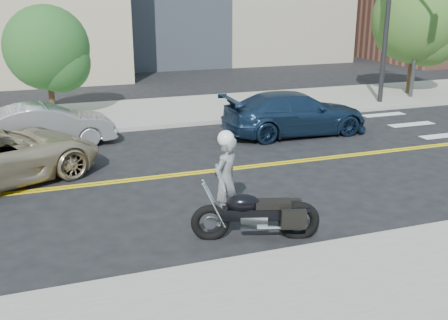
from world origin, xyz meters
TOP-DOWN VIEW (x-y plane):
  - ground_plane at (0.00, 0.00)m, footprint 120.00×120.00m
  - sidewalk_far at (0.00, 7.50)m, footprint 60.00×5.00m
  - lamp_post at (12.00, 6.50)m, footprint 0.16×0.16m
  - motorcyclist at (-0.36, -3.30)m, footprint 0.82×0.78m
  - motorcycle at (-0.03, -4.15)m, footprint 2.54×1.41m
  - parked_car_silver at (-3.72, 3.91)m, footprint 4.29×1.97m
  - parked_car_blue at (4.30, 2.80)m, footprint 5.01×2.06m
  - tree_far_a at (-3.40, 7.85)m, footprint 3.11×3.11m
  - tree_far_b at (12.52, 7.32)m, footprint 3.97×3.97m

SIDE VIEW (x-z plane):
  - ground_plane at x=0.00m, z-range 0.00..0.00m
  - sidewalk_far at x=0.00m, z-range 0.00..0.15m
  - parked_car_silver at x=-3.72m, z-range 0.00..1.36m
  - parked_car_blue at x=4.30m, z-range 0.00..1.45m
  - motorcycle at x=-0.03m, z-range 0.00..1.48m
  - motorcyclist at x=-0.36m, z-range 0.00..2.00m
  - tree_far_a at x=-3.40m, z-range 0.56..4.81m
  - tree_far_b at x=12.52m, z-range 0.75..6.24m
  - lamp_post at x=12.00m, z-range 0.15..8.15m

